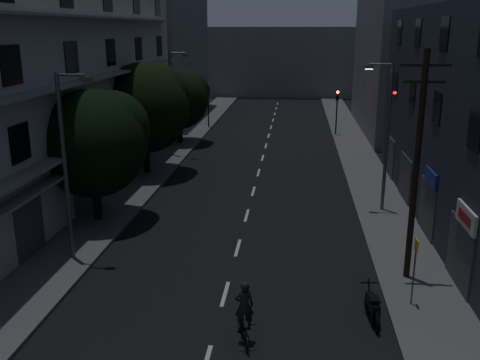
% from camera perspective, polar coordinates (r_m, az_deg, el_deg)
% --- Properties ---
extents(ground, '(160.00, 160.00, 0.00)m').
position_cam_1_polar(ground, '(38.26, 2.04, 0.99)').
color(ground, black).
rests_on(ground, ground).
extents(sidewalk_left, '(3.00, 90.00, 0.15)m').
position_cam_1_polar(sidewalk_left, '(39.45, -8.90, 1.37)').
color(sidewalk_left, '#565659').
rests_on(sidewalk_left, ground).
extents(sidewalk_right, '(3.00, 90.00, 0.15)m').
position_cam_1_polar(sidewalk_right, '(38.48, 13.25, 0.77)').
color(sidewalk_right, '#565659').
rests_on(sidewalk_right, ground).
extents(lane_markings, '(0.15, 60.50, 0.01)m').
position_cam_1_polar(lane_markings, '(44.31, 2.61, 3.06)').
color(lane_markings, beige).
rests_on(lane_markings, ground).
extents(building_left, '(7.00, 36.00, 14.00)m').
position_cam_1_polar(building_left, '(33.33, -20.11, 10.05)').
color(building_left, '#B7B6B1').
rests_on(building_left, ground).
extents(building_far_left, '(6.00, 20.00, 16.00)m').
position_cam_1_polar(building_far_left, '(61.65, -7.85, 14.05)').
color(building_far_left, slate).
rests_on(building_far_left, ground).
extents(building_far_right, '(6.00, 20.00, 13.00)m').
position_cam_1_polar(building_far_right, '(54.81, 16.32, 11.79)').
color(building_far_right, slate).
rests_on(building_far_right, ground).
extents(building_far_end, '(24.00, 8.00, 10.00)m').
position_cam_1_polar(building_far_end, '(82.07, 4.35, 12.48)').
color(building_far_end, slate).
rests_on(building_far_end, ground).
extents(tree_near, '(5.52, 5.52, 6.81)m').
position_cam_1_polar(tree_near, '(28.21, -15.32, 4.23)').
color(tree_near, black).
rests_on(tree_near, sidewalk_left).
extents(tree_mid, '(6.13, 6.13, 7.54)m').
position_cam_1_polar(tree_mid, '(37.05, -10.10, 7.93)').
color(tree_mid, black).
rests_on(tree_mid, sidewalk_left).
extents(tree_far, '(5.10, 5.10, 6.31)m').
position_cam_1_polar(tree_far, '(46.95, -6.45, 8.78)').
color(tree_far, black).
rests_on(tree_far, sidewalk_left).
extents(traffic_signal_far_right, '(0.28, 0.37, 4.10)m').
position_cam_1_polar(traffic_signal_far_right, '(51.14, 10.32, 8.07)').
color(traffic_signal_far_right, black).
rests_on(traffic_signal_far_right, sidewalk_right).
extents(traffic_signal_far_left, '(0.28, 0.37, 4.10)m').
position_cam_1_polar(traffic_signal_far_left, '(54.31, -3.42, 8.75)').
color(traffic_signal_far_left, black).
rests_on(traffic_signal_far_left, sidewalk_left).
extents(street_lamp_left_near, '(1.51, 0.25, 8.00)m').
position_cam_1_polar(street_lamp_left_near, '(23.40, -17.99, 2.16)').
color(street_lamp_left_near, '#585A5F').
rests_on(street_lamp_left_near, sidewalk_left).
extents(street_lamp_right, '(1.51, 0.25, 8.00)m').
position_cam_1_polar(street_lamp_right, '(29.65, 15.26, 5.16)').
color(street_lamp_right, slate).
rests_on(street_lamp_right, sidewalk_right).
extents(street_lamp_left_far, '(1.51, 0.25, 8.00)m').
position_cam_1_polar(street_lamp_left_far, '(41.99, -7.21, 8.61)').
color(street_lamp_left_far, slate).
rests_on(street_lamp_left_far, sidewalk_left).
extents(utility_pole, '(1.80, 0.24, 9.00)m').
position_cam_1_polar(utility_pole, '(21.48, 18.33, 1.69)').
color(utility_pole, black).
rests_on(utility_pole, sidewalk_right).
extents(bus_stop_sign, '(0.06, 0.35, 2.52)m').
position_cam_1_polar(bus_stop_sign, '(20.22, 18.18, -8.11)').
color(bus_stop_sign, '#595B60').
rests_on(bus_stop_sign, sidewalk_right).
extents(motorcycle, '(0.59, 2.03, 1.30)m').
position_cam_1_polar(motorcycle, '(19.57, 13.93, -13.07)').
color(motorcycle, black).
rests_on(motorcycle, ground).
extents(cyclist, '(1.01, 1.80, 2.16)m').
position_cam_1_polar(cyclist, '(17.81, 0.45, -14.88)').
color(cyclist, black).
rests_on(cyclist, ground).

